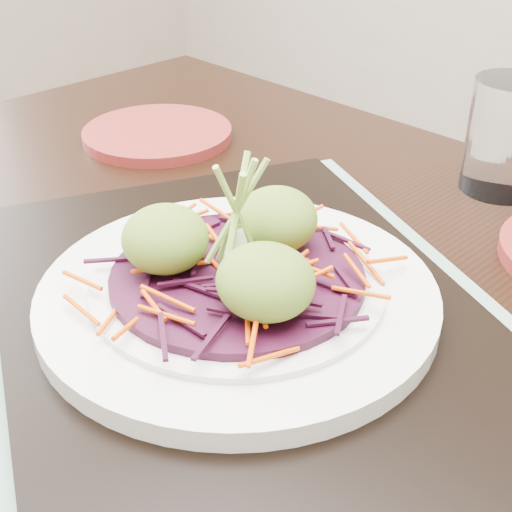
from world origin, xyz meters
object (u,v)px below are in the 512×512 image
Objects in this scene: terracotta_side_plate at (157,134)px; water_glass at (508,137)px; serving_tray at (238,315)px; white_plate at (238,293)px; dining_table at (282,423)px.

terracotta_side_plate is 1.55× the size of water_glass.
water_glass reaches higher than serving_tray.
white_plate is at bearing -99.32° from water_glass.
dining_table is 0.39m from terracotta_side_plate.
dining_table is 0.13m from white_plate.
water_glass is at bearing 111.98° from serving_tray.
white_plate is at bearing -121.16° from dining_table.
serving_tray is 2.49× the size of terracotta_side_plate.
terracotta_side_plate is (-0.30, 0.22, -0.01)m from serving_tray.
dining_table is 4.66× the size of white_plate.
white_plate is (-0.02, -0.03, 0.13)m from dining_table.
water_glass reaches higher than dining_table.
serving_tray is at bearing 0.00° from white_plate.
serving_tray is 0.02m from white_plate.
water_glass reaches higher than terracotta_side_plate.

